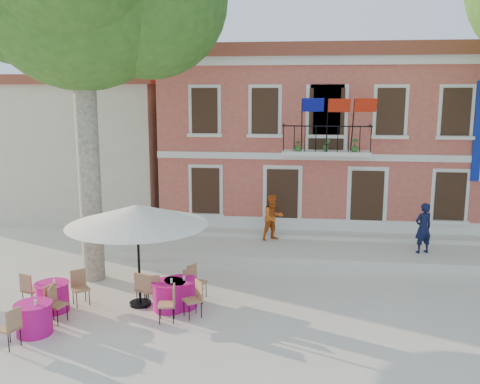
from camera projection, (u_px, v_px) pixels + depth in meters
name	position (u px, v px, depth m)	size (l,w,h in m)	color
ground	(257.00, 297.00, 15.12)	(90.00, 90.00, 0.00)	beige
main_building	(323.00, 135.00, 23.91)	(13.50, 9.59, 7.50)	#CB6F49
neighbor_west	(87.00, 143.00, 26.42)	(9.40, 9.40, 6.40)	beige
terrace	(324.00, 249.00, 19.13)	(14.00, 3.40, 0.30)	silver
patio_umbrella	(137.00, 215.00, 14.10)	(3.75, 3.75, 2.79)	black
pedestrian_navy	(423.00, 228.00, 18.09)	(0.63, 0.42, 1.73)	black
pedestrian_orange	(273.00, 217.00, 19.67)	(0.83, 0.65, 1.70)	#D05918
cafe_table_0	(34.00, 317.00, 12.74)	(0.98, 1.96, 0.95)	#BE116C
cafe_table_1	(169.00, 294.00, 14.16)	(1.84, 1.77, 0.95)	#BE116C
cafe_table_3	(52.00, 295.00, 14.09)	(1.84, 1.77, 0.95)	#BE116C
cafe_table_4	(181.00, 292.00, 14.35)	(1.71, 1.86, 0.95)	#BE116C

